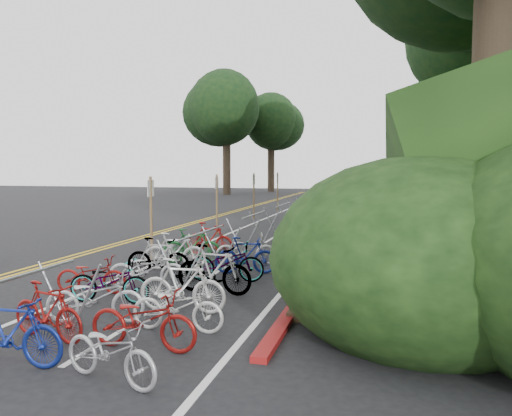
{
  "coord_description": "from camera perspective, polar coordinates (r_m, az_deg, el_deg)",
  "views": [
    {
      "loc": [
        7.38,
        -8.57,
        2.73
      ],
      "look_at": [
        2.81,
        8.99,
        1.3
      ],
      "focal_mm": 35.0,
      "sensor_mm": 36.0,
      "label": 1
    }
  ],
  "objects": [
    {
      "name": "red_curb",
      "position": [
        20.81,
        9.86,
        -2.96
      ],
      "size": [
        0.25,
        28.0,
        0.1
      ],
      "primitive_type": "cube",
      "color": "maroon",
      "rests_on": "ground"
    },
    {
      "name": "bike_racks_rest",
      "position": [
        22.08,
        3.11,
        -0.37
      ],
      "size": [
        1.14,
        23.0,
        1.17
      ],
      "color": "gray",
      "rests_on": "ground"
    },
    {
      "name": "bike_valet",
      "position": [
        11.08,
        -9.49,
        -7.27
      ],
      "size": [
        3.03,
        10.81,
        1.07
      ],
      "color": "navy",
      "rests_on": "ground"
    },
    {
      "name": "embankment",
      "position": [
        28.16,
        26.09,
        3.72
      ],
      "size": [
        14.3,
        48.14,
        9.11
      ],
      "color": "black",
      "rests_on": "ground"
    },
    {
      "name": "road_markings",
      "position": [
        20.03,
        -5.24,
        -3.33
      ],
      "size": [
        7.47,
        80.0,
        0.01
      ],
      "color": "gold",
      "rests_on": "ground"
    },
    {
      "name": "signposts_rest",
      "position": [
        23.6,
        -2.12,
        1.34
      ],
      "size": [
        0.08,
        18.4,
        2.5
      ],
      "color": "brown",
      "rests_on": "ground"
    },
    {
      "name": "ground",
      "position": [
        11.63,
        -25.74,
        -9.52
      ],
      "size": [
        120.0,
        120.0,
        0.0
      ],
      "primitive_type": "plane",
      "color": "black",
      "rests_on": "ground"
    },
    {
      "name": "bike_front",
      "position": [
        11.57,
        -18.29,
        -7.27
      ],
      "size": [
        0.81,
        1.64,
        0.82
      ],
      "primitive_type": "imported",
      "rotation": [
        0.0,
        0.0,
        1.74
      ],
      "color": "maroon",
      "rests_on": "ground"
    }
  ]
}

